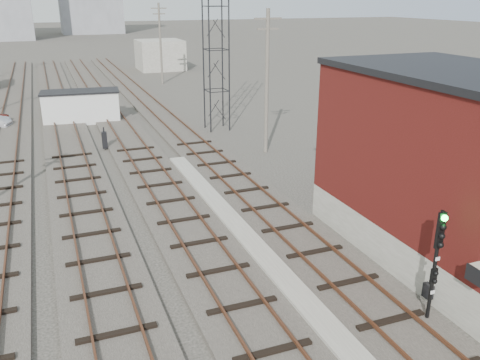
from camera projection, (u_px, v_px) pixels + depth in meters
ground at (104, 84)px, 59.29m from camera, size 320.00×320.00×0.00m
track_right at (167, 120)px, 41.68m from camera, size 3.20×90.00×0.39m
track_mid_right at (118, 124)px, 40.33m from camera, size 3.20×90.00×0.39m
track_mid_left at (65, 128)px, 38.97m from camera, size 3.20×90.00×0.39m
track_left at (8, 133)px, 37.62m from camera, size 3.20×90.00×0.39m
platform_curb at (270, 266)px, 19.08m from camera, size 0.90×28.00×0.26m
brick_building at (470, 172)px, 18.50m from camera, size 6.54×12.20×7.22m
lattice_tower at (216, 28)px, 36.67m from camera, size 1.60×1.60×15.00m
utility_pole_right_a at (267, 79)px, 31.80m from camera, size 1.80×0.24×9.00m
utility_pole_right_b at (160, 41)px, 58.10m from camera, size 1.80×0.24×9.00m
shed_right at (160, 55)px, 70.42m from camera, size 6.00×6.00×4.00m
signal_mast at (436, 260)px, 15.19m from camera, size 0.40×0.41×3.84m
switch_stand at (105, 140)px, 33.76m from camera, size 0.34×0.34×1.43m
site_trailer at (81, 106)px, 40.99m from camera, size 6.30×3.20×2.56m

